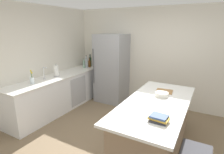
{
  "coord_description": "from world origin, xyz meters",
  "views": [
    {
      "loc": [
        1.25,
        -2.53,
        2.08
      ],
      "look_at": [
        -0.67,
        0.91,
        1.0
      ],
      "focal_mm": 29.14,
      "sensor_mm": 36.0,
      "label": 1
    }
  ],
  "objects": [
    {
      "name": "wall_rear",
      "position": [
        0.0,
        2.25,
        1.3
      ],
      "size": [
        6.0,
        0.1,
        2.6
      ],
      "primitive_type": "cube",
      "color": "silver",
      "rests_on": "ground_plane"
    },
    {
      "name": "mixing_bowl",
      "position": [
        0.55,
        0.51,
        0.94
      ],
      "size": [
        0.23,
        0.23,
        0.07
      ],
      "color": "silver",
      "rests_on": "kitchen_island"
    },
    {
      "name": "wine_bottle",
      "position": [
        -2.06,
        2.01,
        1.05
      ],
      "size": [
        0.07,
        0.07,
        0.37
      ],
      "color": "#19381E",
      "rests_on": "counter_run_left"
    },
    {
      "name": "paper_towel_roll",
      "position": [
        -2.09,
        0.62,
        1.04
      ],
      "size": [
        0.14,
        0.14,
        0.31
      ],
      "color": "gray",
      "rests_on": "counter_run_left"
    },
    {
      "name": "kitchen_island",
      "position": [
        0.54,
        0.21,
        0.46
      ],
      "size": [
        0.96,
        2.17,
        0.91
      ],
      "color": "#8E755B",
      "rests_on": "ground_plane"
    },
    {
      "name": "ground_plane",
      "position": [
        0.0,
        0.0,
        0.0
      ],
      "size": [
        7.2,
        7.2,
        0.0
      ],
      "primitive_type": "plane",
      "color": "#7A664C"
    },
    {
      "name": "whiskey_bottle",
      "position": [
        -2.01,
        1.9,
        1.01
      ],
      "size": [
        0.07,
        0.07,
        0.28
      ],
      "color": "brown",
      "rests_on": "counter_run_left"
    },
    {
      "name": "gin_bottle",
      "position": [
        -2.08,
        1.71,
        1.02
      ],
      "size": [
        0.07,
        0.07,
        0.28
      ],
      "color": "#8CB79E",
      "rests_on": "counter_run_left"
    },
    {
      "name": "cookbook_stack",
      "position": [
        0.75,
        -0.4,
        0.95
      ],
      "size": [
        0.27,
        0.19,
        0.08
      ],
      "color": "#2D2D33",
      "rests_on": "kitchen_island"
    },
    {
      "name": "counter_run_left",
      "position": [
        -2.08,
        0.68,
        0.45
      ],
      "size": [
        0.66,
        2.87,
        0.9
      ],
      "color": "white",
      "rests_on": "ground_plane"
    },
    {
      "name": "flower_vase",
      "position": [
        -2.09,
        -0.09,
        1.0
      ],
      "size": [
        0.09,
        0.09,
        0.3
      ],
      "color": "silver",
      "rests_on": "counter_run_left"
    },
    {
      "name": "cutting_board",
      "position": [
        0.54,
        0.77,
        0.92
      ],
      "size": [
        0.32,
        0.27,
        0.02
      ],
      "color": "#9E7042",
      "rests_on": "kitchen_island"
    },
    {
      "name": "soda_bottle",
      "position": [
        -2.05,
        1.8,
        1.05
      ],
      "size": [
        0.07,
        0.07,
        0.36
      ],
      "color": "silver",
      "rests_on": "counter_run_left"
    },
    {
      "name": "wall_left",
      "position": [
        -2.45,
        0.0,
        1.3
      ],
      "size": [
        0.1,
        6.0,
        2.6
      ],
      "primitive_type": "cube",
      "color": "silver",
      "rests_on": "ground_plane"
    },
    {
      "name": "refrigerator",
      "position": [
        -1.21,
        1.85,
        0.95
      ],
      "size": [
        0.82,
        0.73,
        1.9
      ],
      "color": "#93969B",
      "rests_on": "ground_plane"
    },
    {
      "name": "sink_faucet",
      "position": [
        -2.13,
        0.28,
        1.06
      ],
      "size": [
        0.15,
        0.05,
        0.3
      ],
      "color": "silver",
      "rests_on": "counter_run_left"
    }
  ]
}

